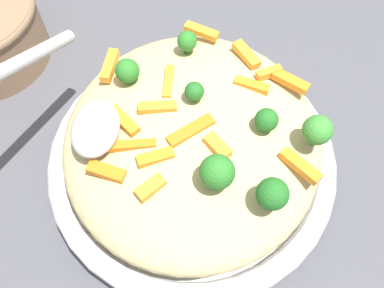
{
  "coord_description": "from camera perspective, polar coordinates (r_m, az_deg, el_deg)",
  "views": [
    {
      "loc": [
        0.19,
        0.02,
        0.4
      ],
      "look_at": [
        0.0,
        0.0,
        0.06
      ],
      "focal_mm": 39.27,
      "sensor_mm": 36.0,
      "label": 1
    }
  ],
  "objects": [
    {
      "name": "carrot_piece_15",
      "position": [
        0.43,
        1.09,
        15.07
      ],
      "size": [
        0.02,
        0.04,
        0.01
      ],
      "primitive_type": "cube",
      "rotation": [
        0.0,
        0.0,
        4.33
      ],
      "color": "orange",
      "rests_on": "pasta_mound"
    },
    {
      "name": "carrot_piece_5",
      "position": [
        0.39,
        8.11,
        7.88
      ],
      "size": [
        0.02,
        0.03,
        0.01
      ],
      "primitive_type": "cube",
      "rotation": [
        0.0,
        0.0,
        1.29
      ],
      "color": "orange",
      "rests_on": "pasta_mound"
    },
    {
      "name": "broccoli_floret_3",
      "position": [
        0.36,
        -0.09,
        7.15
      ],
      "size": [
        0.02,
        0.02,
        0.02
      ],
      "color": "#205B1C",
      "rests_on": "pasta_mound"
    },
    {
      "name": "carrot_piece_3",
      "position": [
        0.36,
        -9.23,
        3.07
      ],
      "size": [
        0.03,
        0.03,
        0.01
      ],
      "primitive_type": "cube",
      "rotation": [
        0.0,
        0.0,
        3.98
      ],
      "color": "orange",
      "rests_on": "pasta_mound"
    },
    {
      "name": "carrot_piece_6",
      "position": [
        0.33,
        -5.65,
        -5.91
      ],
      "size": [
        0.02,
        0.03,
        0.01
      ],
      "primitive_type": "cube",
      "rotation": [
        0.0,
        0.0,
        2.35
      ],
      "color": "orange",
      "rests_on": "pasta_mound"
    },
    {
      "name": "serving_bowl",
      "position": [
        0.42,
        -0.0,
        -2.43
      ],
      "size": [
        0.28,
        0.28,
        0.05
      ],
      "color": "silver",
      "rests_on": "ground_plane"
    },
    {
      "name": "carrot_piece_13",
      "position": [
        0.4,
        10.37,
        9.5
      ],
      "size": [
        0.02,
        0.03,
        0.01
      ],
      "primitive_type": "cube",
      "rotation": [
        0.0,
        0.0,
        5.2
      ],
      "color": "orange",
      "rests_on": "pasta_mound"
    },
    {
      "name": "broccoli_floret_4",
      "position": [
        0.35,
        10.07,
        3.52
      ],
      "size": [
        0.02,
        0.02,
        0.03
      ],
      "color": "#205B1C",
      "rests_on": "pasta_mound"
    },
    {
      "name": "carrot_piece_9",
      "position": [
        0.34,
        -11.55,
        -3.68
      ],
      "size": [
        0.02,
        0.03,
        0.01
      ],
      "primitive_type": "cube",
      "rotation": [
        0.0,
        0.0,
        1.32
      ],
      "color": "orange",
      "rests_on": "pasta_mound"
    },
    {
      "name": "ground_plane",
      "position": [
        0.45,
        -0.0,
        -3.92
      ],
      "size": [
        2.4,
        2.4,
        0.0
      ],
      "primitive_type": "plane",
      "color": "#4C4C51"
    },
    {
      "name": "carrot_piece_7",
      "position": [
        0.41,
        -11.12,
        10.44
      ],
      "size": [
        0.04,
        0.01,
        0.01
      ],
      "primitive_type": "cube",
      "rotation": [
        0.0,
        0.0,
        6.2
      ],
      "color": "orange",
      "rests_on": "pasta_mound"
    },
    {
      "name": "broccoli_floret_1",
      "position": [
        0.32,
        3.42,
        -3.86
      ],
      "size": [
        0.03,
        0.03,
        0.03
      ],
      "color": "#296820",
      "rests_on": "pasta_mound"
    },
    {
      "name": "carrot_piece_11",
      "position": [
        0.35,
        0.21,
        1.79
      ],
      "size": [
        0.04,
        0.04,
        0.01
      ],
      "primitive_type": "cube",
      "rotation": [
        0.0,
        0.0,
        5.39
      ],
      "color": "orange",
      "rests_on": "pasta_mound"
    },
    {
      "name": "broccoli_floret_6",
      "position": [
        0.35,
        16.65,
        1.78
      ],
      "size": [
        0.03,
        0.03,
        0.03
      ],
      "color": "#377928",
      "rests_on": "pasta_mound"
    },
    {
      "name": "carrot_piece_0",
      "position": [
        0.36,
        -4.71,
        5.02
      ],
      "size": [
        0.01,
        0.03,
        0.01
      ],
      "primitive_type": "cube",
      "rotation": [
        0.0,
        0.0,
        1.72
      ],
      "color": "orange",
      "rests_on": "pasta_mound"
    },
    {
      "name": "carrot_piece_14",
      "position": [
        0.35,
        -8.21,
        -0.17
      ],
      "size": [
        0.01,
        0.04,
        0.01
      ],
      "primitive_type": "cube",
      "rotation": [
        0.0,
        0.0,
        4.88
      ],
      "color": "orange",
      "rests_on": "pasta_mound"
    },
    {
      "name": "carrot_piece_2",
      "position": [
        0.4,
        13.26,
        8.29
      ],
      "size": [
        0.03,
        0.04,
        0.01
      ],
      "primitive_type": "cube",
      "rotation": [
        0.0,
        0.0,
        1.06
      ],
      "color": "orange",
      "rests_on": "pasta_mound"
    },
    {
      "name": "broccoli_floret_0",
      "position": [
        0.32,
        10.86,
        -6.72
      ],
      "size": [
        0.03,
        0.03,
        0.03
      ],
      "color": "#205B1C",
      "rests_on": "pasta_mound"
    },
    {
      "name": "carrot_piece_4",
      "position": [
        0.41,
        7.39,
        11.99
      ],
      "size": [
        0.03,
        0.03,
        0.01
      ],
      "primitive_type": "cube",
      "rotation": [
        0.0,
        0.0,
        0.63
      ],
      "color": "orange",
      "rests_on": "pasta_mound"
    },
    {
      "name": "carrot_piece_8",
      "position": [
        0.38,
        -3.2,
        8.41
      ],
      "size": [
        0.04,
        0.01,
        0.01
      ],
      "primitive_type": "cube",
      "rotation": [
        0.0,
        0.0,
        0.02
      ],
      "color": "orange",
      "rests_on": "pasta_mound"
    },
    {
      "name": "carrot_piece_12",
      "position": [
        0.35,
        14.51,
        -2.9
      ],
      "size": [
        0.03,
        0.03,
        0.01
      ],
      "primitive_type": "cube",
      "rotation": [
        0.0,
        0.0,
        0.86
      ],
      "color": "orange",
      "rests_on": "pasta_mound"
    },
    {
      "name": "pasta_mound",
      "position": [
        0.38,
        -0.0,
        0.66
      ],
      "size": [
        0.25,
        0.23,
        0.06
      ],
      "primitive_type": "ellipsoid",
      "color": "#D1BA7A",
      "rests_on": "serving_bowl"
    },
    {
      "name": "carrot_piece_10",
      "position": [
        0.34,
        -4.96,
        -1.78
      ],
      "size": [
        0.02,
        0.03,
        0.01
      ],
      "primitive_type": "cube",
      "rotation": [
        0.0,
        0.0,
        5.11
      ],
      "color": "orange",
      "rests_on": "pasta_mound"
    },
    {
      "name": "broccoli_floret_5",
      "position": [
        0.4,
        -0.67,
        13.76
      ],
      "size": [
        0.02,
        0.02,
        0.02
      ],
      "color": "#296820",
      "rests_on": "pasta_mound"
    },
    {
      "name": "carrot_piece_1",
      "position": [
        0.34,
        3.48,
        -0.3
      ],
      "size": [
        0.03,
        0.02,
        0.01
      ],
      "primitive_type": "cube",
      "rotation": [
        0.0,
        0.0,
        3.9
      ],
      "color": "orange",
      "rests_on": "pasta_mound"
    },
    {
      "name": "serving_spoon",
      "position": [
        0.36,
        -17.24,
        4.82
      ],
      "size": [
        0.15,
        0.13,
        0.08
      ],
      "color": "#B7B7BC",
      "rests_on": "pasta_mound"
    },
    {
      "name": "broccoli_floret_2",
      "position": [
        0.38,
        -8.76,
        9.76
      ],
      "size": [
        0.02,
        0.02,
        0.03
      ],
      "color": "#296820",
      "rests_on": "pasta_mound"
    }
  ]
}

